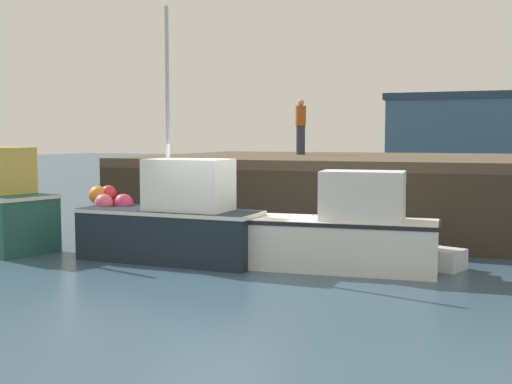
{
  "coord_description": "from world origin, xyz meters",
  "views": [
    {
      "loc": [
        5.31,
        -11.74,
        2.65
      ],
      "look_at": [
        -0.44,
        3.68,
        1.25
      ],
      "focal_mm": 45.36,
      "sensor_mm": 36.0,
      "label": 1
    }
  ],
  "objects_px": {
    "rowboat": "(424,257)",
    "dockworker": "(301,127)",
    "fishing_boat_near_right": "(171,220)",
    "fishing_boat_mid": "(343,232)"
  },
  "relations": [
    {
      "from": "rowboat",
      "to": "dockworker",
      "type": "relative_size",
      "value": 0.96
    },
    {
      "from": "fishing_boat_near_right",
      "to": "dockworker",
      "type": "xyz_separation_m",
      "value": [
        0.48,
        8.07,
        2.11
      ]
    },
    {
      "from": "fishing_boat_mid",
      "to": "rowboat",
      "type": "xyz_separation_m",
      "value": [
        1.49,
        0.89,
        -0.54
      ]
    },
    {
      "from": "fishing_boat_near_right",
      "to": "dockworker",
      "type": "height_order",
      "value": "fishing_boat_near_right"
    },
    {
      "from": "fishing_boat_near_right",
      "to": "fishing_boat_mid",
      "type": "height_order",
      "value": "fishing_boat_near_right"
    },
    {
      "from": "fishing_boat_mid",
      "to": "dockworker",
      "type": "bearing_deg",
      "value": 112.42
    },
    {
      "from": "fishing_boat_mid",
      "to": "rowboat",
      "type": "bearing_deg",
      "value": 30.77
    },
    {
      "from": "dockworker",
      "to": "fishing_boat_mid",
      "type": "bearing_deg",
      "value": -67.58
    },
    {
      "from": "rowboat",
      "to": "dockworker",
      "type": "distance_m",
      "value": 8.67
    },
    {
      "from": "fishing_boat_near_right",
      "to": "rowboat",
      "type": "bearing_deg",
      "value": 14.16
    }
  ]
}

